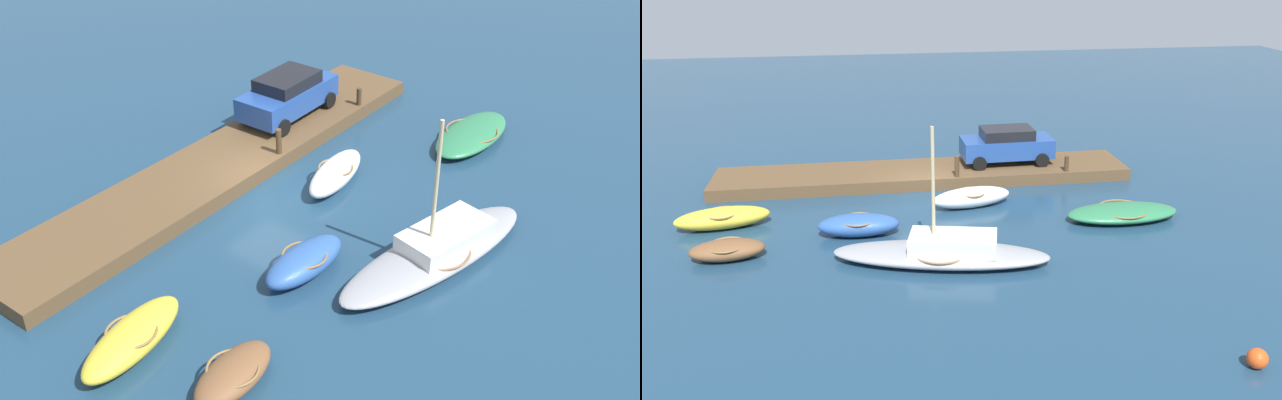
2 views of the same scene
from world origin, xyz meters
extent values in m
plane|color=navy|center=(0.00, 0.00, 0.00)|extent=(84.00, 84.00, 0.00)
cube|color=brown|center=(0.00, -2.00, 0.27)|extent=(18.80, 3.24, 0.54)
ellipsoid|color=gold|center=(8.14, 2.39, 0.40)|extent=(3.67, 1.85, 0.79)
torus|color=olive|center=(8.14, 2.39, 0.61)|extent=(1.55, 1.55, 0.07)
ellipsoid|color=brown|center=(7.49, 5.24, 0.34)|extent=(2.60, 1.43, 0.67)
torus|color=olive|center=(7.49, 5.24, 0.52)|extent=(1.41, 1.41, 0.07)
ellipsoid|color=#939399|center=(0.29, 6.67, 0.30)|extent=(7.65, 3.61, 0.60)
torus|color=olive|center=(0.29, 6.67, 0.46)|extent=(2.52, 2.52, 0.07)
cube|color=silver|center=(-0.12, 6.76, 0.76)|extent=(3.17, 2.06, 0.57)
cylinder|color=#C6B284|center=(0.51, 6.62, 2.62)|extent=(0.12, 0.12, 4.28)
ellipsoid|color=#2D569E|center=(3.02, 3.92, 0.41)|extent=(3.07, 1.41, 0.82)
torus|color=olive|center=(3.02, 3.92, 0.64)|extent=(1.40, 1.40, 0.07)
ellipsoid|color=white|center=(-1.61, 1.68, 0.40)|extent=(3.52, 1.78, 0.81)
torus|color=olive|center=(-1.61, 1.68, 0.63)|extent=(1.44, 1.44, 0.07)
ellipsoid|color=#2D7A4C|center=(-7.24, 4.00, 0.29)|extent=(4.48, 1.98, 0.57)
torus|color=olive|center=(-7.24, 4.00, 0.44)|extent=(2.02, 2.02, 0.07)
cylinder|color=#47331E|center=(-6.39, -0.63, 0.89)|extent=(0.20, 0.20, 0.71)
cylinder|color=#47331E|center=(-1.35, -0.63, 1.01)|extent=(0.21, 0.21, 0.94)
cube|color=#234793|center=(-3.97, -2.33, 1.30)|extent=(4.27, 1.93, 0.88)
cube|color=black|center=(-3.97, -2.33, 1.97)|extent=(2.40, 1.67, 0.48)
cylinder|color=black|center=(-2.51, -1.37, 0.86)|extent=(0.64, 0.23, 0.64)
cylinder|color=black|center=(-2.47, -3.21, 0.86)|extent=(0.64, 0.23, 0.64)
cylinder|color=black|center=(-5.47, -1.44, 0.86)|extent=(0.64, 0.23, 0.64)
cylinder|color=black|center=(-5.43, -3.28, 0.86)|extent=(0.64, 0.23, 0.64)
camera|label=1|loc=(16.63, 14.72, 13.58)|focal=42.30mm
camera|label=2|loc=(2.66, 26.36, 9.88)|focal=36.42mm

